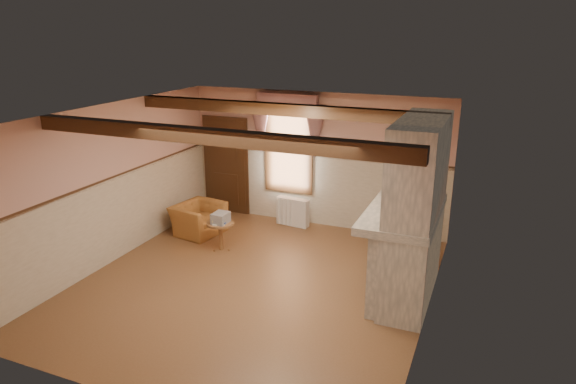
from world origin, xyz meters
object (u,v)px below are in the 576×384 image
at_px(radiator, 293,212).
at_px(mantel_clock, 411,191).
at_px(side_table, 221,236).
at_px(oil_lamp, 408,194).
at_px(armchair, 199,219).
at_px(bowl, 404,206).

bearing_deg(radiator, mantel_clock, -22.97).
xyz_separation_m(side_table, oil_lamp, (3.42, -0.10, 1.29)).
xyz_separation_m(side_table, mantel_clock, (3.42, 0.20, 1.25)).
bearing_deg(oil_lamp, armchair, 171.38).
xyz_separation_m(bowl, oil_lamp, (0.00, 0.28, 0.10)).
height_order(armchair, side_table, armchair).
bearing_deg(bowl, radiator, 141.95).
height_order(armchair, bowl, bowl).
bearing_deg(oil_lamp, radiator, 145.90).
bearing_deg(side_table, mantel_clock, 3.36).
height_order(mantel_clock, oil_lamp, oil_lamp).
height_order(side_table, oil_lamp, oil_lamp).
relative_size(armchair, bowl, 3.06).
bearing_deg(radiator, side_table, -108.41).
xyz_separation_m(armchair, oil_lamp, (4.25, -0.64, 1.25)).
relative_size(side_table, mantel_clock, 2.29).
relative_size(bowl, oil_lamp, 1.10).
height_order(armchair, radiator, armchair).
height_order(side_table, mantel_clock, mantel_clock).
bearing_deg(radiator, armchair, -138.14).
relative_size(armchair, radiator, 1.35).
bearing_deg(armchair, side_table, -113.80).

